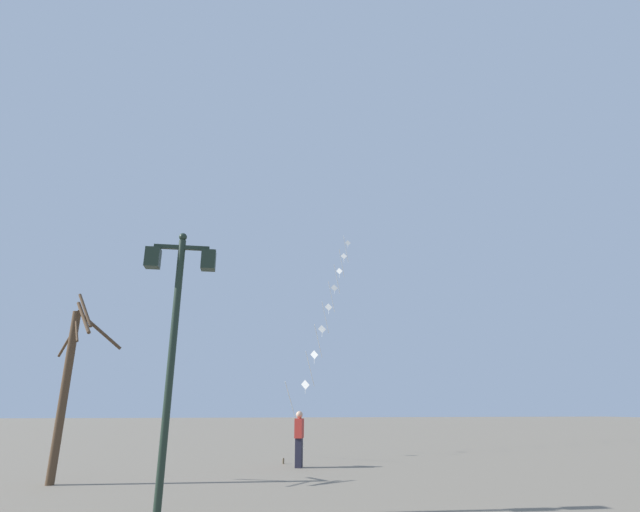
# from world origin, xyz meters

# --- Properties ---
(ground_plane) EXTENTS (160.00, 160.00, 0.00)m
(ground_plane) POSITION_xyz_m (0.00, 20.00, 0.00)
(ground_plane) COLOR #756B5B
(twin_lantern_lamp_post) EXTENTS (1.37, 0.28, 5.24)m
(twin_lantern_lamp_post) POSITION_xyz_m (-2.46, 8.75, 3.61)
(twin_lantern_lamp_post) COLOR #1E2D23
(twin_lantern_lamp_post) RESTS_ON ground_plane
(kite_train) EXTENTS (5.11, 11.28, 12.33)m
(kite_train) POSITION_xyz_m (3.00, 22.66, 6.53)
(kite_train) COLOR brown
(kite_train) RESTS_ON ground_plane
(kite_flyer) EXTENTS (0.35, 0.63, 1.71)m
(kite_flyer) POSITION_xyz_m (0.79, 15.53, 0.90)
(kite_flyer) COLOR #1E1E2D
(kite_flyer) RESTS_ON ground_plane
(bare_tree) EXTENTS (1.67, 1.54, 4.82)m
(bare_tree) POSITION_xyz_m (-5.62, 12.92, 2.46)
(bare_tree) COLOR #4C3826
(bare_tree) RESTS_ON ground_plane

